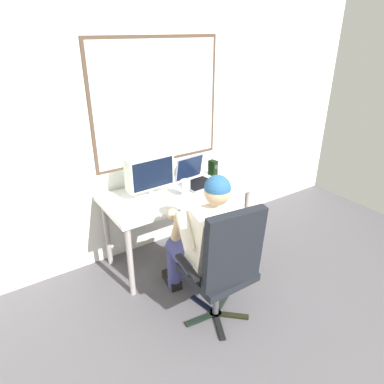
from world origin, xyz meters
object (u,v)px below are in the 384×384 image
Objects in this scene: crt_monitor at (150,173)px; person_seated at (207,239)px; laptop at (194,176)px; wine_glass at (185,186)px; office_chair at (225,263)px; desk_speaker at (213,168)px; desk at (178,197)px.

person_seated is at bearing -82.16° from crt_monitor.
laptop is at bearing 3.52° from crt_monitor.
crt_monitor is 0.33m from wine_glass.
person_seated is 0.61m from wine_glass.
office_chair is 6.76× the size of desk_speaker.
office_chair reaches higher than desk.
desk_speaker is at bearing 57.53° from office_chair.
wine_glass is 1.05× the size of desk_speaker.
desk_speaker is (0.66, 0.83, 0.18)m from person_seated.
person_seated is 2.83× the size of crt_monitor.
office_chair is (-0.20, -0.97, -0.07)m from desk.
desk_speaker is at bearing 12.66° from laptop.
laptop is 0.28m from desk_speaker.
crt_monitor is (-0.10, 0.74, 0.32)m from person_seated.
desk is 0.99m from office_chair.
laptop reaches higher than wine_glass.
desk_speaker is (0.77, 0.09, -0.15)m from crt_monitor.
person_seated is at bearing -103.55° from desk.
office_chair is 1.13m from laptop.
desk_speaker is at bearing 51.22° from person_seated.
person_seated is at bearing 83.98° from office_chair.
office_chair is 2.45× the size of crt_monitor.
desk is 0.25m from wine_glass.
desk is at bearing -165.42° from laptop.
desk is at bearing 82.98° from wine_glass.
office_chair is 0.27m from person_seated.
person_seated reaches higher than desk_speaker.
person_seated is (0.03, 0.26, 0.05)m from office_chair.
desk is 0.73m from person_seated.
crt_monitor is at bearing 143.44° from wine_glass.
desk is 1.33× the size of office_chair.
office_chair is at bearing -112.35° from laptop.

